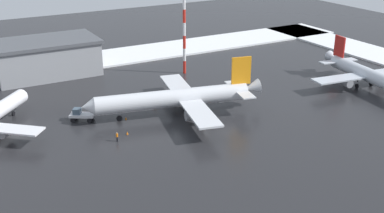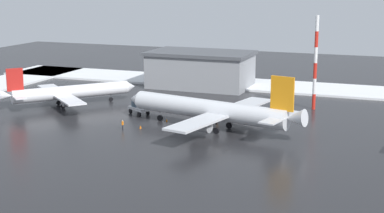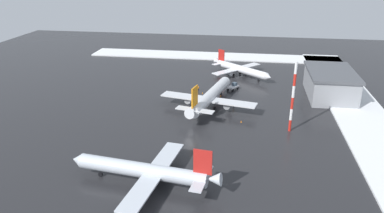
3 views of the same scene
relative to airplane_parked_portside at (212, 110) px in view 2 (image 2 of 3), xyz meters
The scene contains 12 objects.
ground_plane 6.77m from the airplane_parked_portside, 113.20° to the left, with size 240.00×240.00×0.00m, color #232326.
snow_bank_far 44.88m from the airplane_parked_portside, 92.91° to the right, with size 152.00×16.00×0.50m, color white.
airplane_parked_portside is the anchor object (origin of this frame).
airplane_parked_starboard 35.62m from the airplane_parked_portside, 13.31° to the right, with size 22.33×23.91×8.72m.
pushback_tug 18.82m from the airplane_parked_portside, 19.86° to the right, with size 5.07×4.28×2.50m.
ground_crew_by_nose_gear 16.09m from the airplane_parked_portside, 20.96° to the left, with size 0.36×0.36×1.71m.
ground_crew_beside_wing 7.88m from the airplane_parked_portside, 78.02° to the right, with size 0.36×0.36×1.71m.
antenna_mast 27.62m from the airplane_parked_portside, 121.45° to the right, with size 0.70×0.70×19.11m.
cargo_hangar 41.67m from the airplane_parked_portside, 67.20° to the right, with size 25.08×15.14×8.80m.
traffic_cone_near_nose 14.83m from the airplane_parked_portside, 136.32° to the right, with size 0.36×0.36×0.55m, color orange.
traffic_cone_mid_line 10.72m from the airplane_parked_portside, 14.62° to the right, with size 0.36×0.36×0.55m, color orange.
traffic_cone_wingtip_side 13.23m from the airplane_parked_portside, 17.64° to the left, with size 0.36×0.36×0.55m, color orange.
Camera 2 is at (-30.13, 90.37, 26.22)m, focal length 55.00 mm.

